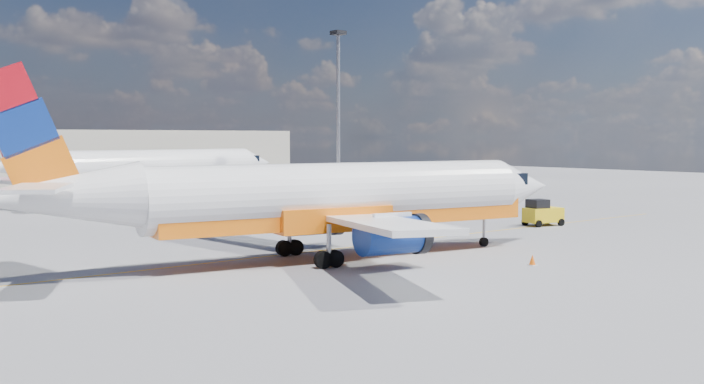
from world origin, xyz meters
TOP-DOWN VIEW (x-y plane):
  - ground at (0.00, 0.00)m, footprint 240.00×240.00m
  - taxi_line at (0.00, 3.00)m, footprint 70.00×0.15m
  - terminal_main at (5.00, 75.00)m, footprint 70.00×14.00m
  - main_jet at (-4.09, -0.19)m, footprint 35.02×27.23m
  - second_jet at (6.24, 44.81)m, footprint 35.74×27.74m
  - gse_tug at (19.80, 2.95)m, footprint 3.24×2.37m
  - traffic_cone at (3.73, -8.78)m, footprint 0.42×0.42m
  - floodlight_mast at (25.47, 36.59)m, footprint 1.41×1.41m

SIDE VIEW (x-z plane):
  - ground at x=0.00m, z-range 0.00..0.00m
  - taxi_line at x=0.00m, z-range 0.00..0.01m
  - traffic_cone at x=3.73m, z-range -0.01..0.58m
  - gse_tug at x=19.80m, z-range -0.06..2.06m
  - main_jet at x=-4.09m, z-range -1.76..8.81m
  - second_jet at x=6.24m, z-range -1.80..8.99m
  - terminal_main at x=5.00m, z-range 0.00..8.00m
  - floodlight_mast at x=25.47m, z-range 1.92..21.19m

